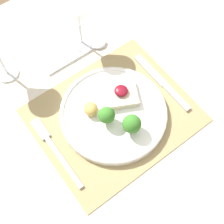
% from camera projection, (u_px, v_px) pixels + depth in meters
% --- Properties ---
extents(ground_plane, '(8.00, 8.00, 0.00)m').
position_uv_depth(ground_plane, '(113.00, 183.00, 1.50)').
color(ground_plane, brown).
extents(dining_table, '(1.30, 1.06, 0.75)m').
position_uv_depth(dining_table, '(113.00, 129.00, 0.91)').
color(dining_table, beige).
rests_on(dining_table, ground_plane).
extents(placemat, '(0.40, 0.34, 0.00)m').
position_uv_depth(placemat, '(113.00, 115.00, 0.82)').
color(placemat, '#9E895B').
rests_on(placemat, dining_table).
extents(dinner_plate, '(0.28, 0.28, 0.07)m').
position_uv_depth(dinner_plate, '(113.00, 113.00, 0.81)').
color(dinner_plate, white).
rests_on(dinner_plate, placemat).
extents(fork, '(0.02, 0.22, 0.01)m').
position_uv_depth(fork, '(53.00, 147.00, 0.78)').
color(fork, silver).
rests_on(fork, placemat).
extents(knife, '(0.02, 0.22, 0.01)m').
position_uv_depth(knife, '(165.00, 86.00, 0.86)').
color(knife, silver).
rests_on(knife, placemat).
extents(spoon, '(0.20, 0.04, 0.01)m').
position_uv_depth(spoon, '(90.00, 49.00, 0.92)').
color(spoon, silver).
rests_on(spoon, dining_table).
extents(wine_glass_near, '(0.09, 0.09, 0.16)m').
position_uv_depth(wine_glass_near, '(78.00, 15.00, 0.83)').
color(wine_glass_near, white).
rests_on(wine_glass_near, dining_table).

